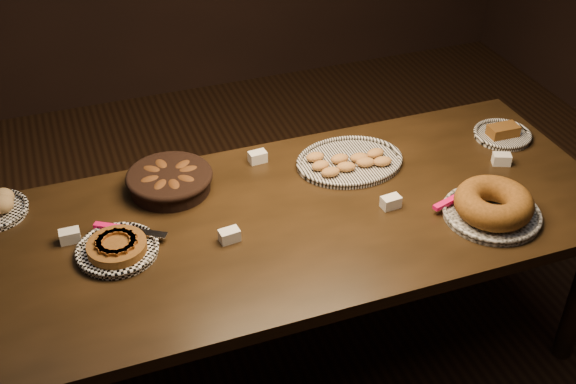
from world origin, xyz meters
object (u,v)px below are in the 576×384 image
object	(u,v)px
apple_tart_plate	(117,248)
madeleine_platter	(349,161)
bundt_cake_plate	(493,206)
buffet_table	(293,231)

from	to	relation	value
apple_tart_plate	madeleine_platter	bearing A→B (deg)	32.57
madeleine_platter	bundt_cake_plate	distance (m)	0.60
apple_tart_plate	madeleine_platter	world-z (taller)	apple_tart_plate
buffet_table	bundt_cake_plate	size ratio (longest dim) A/B	6.45
apple_tart_plate	bundt_cake_plate	distance (m)	1.33
buffet_table	madeleine_platter	distance (m)	0.41
buffet_table	bundt_cake_plate	xyz separation A→B (m)	(0.67, -0.25, 0.12)
apple_tart_plate	buffet_table	bearing A→B (deg)	18.77
buffet_table	madeleine_platter	xyz separation A→B (m)	(0.33, 0.23, 0.09)
buffet_table	bundt_cake_plate	world-z (taller)	bundt_cake_plate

